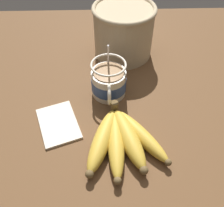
# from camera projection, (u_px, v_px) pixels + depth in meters

# --- Properties ---
(table) EXTENTS (1.09, 1.09, 0.04)m
(table) POSITION_uv_depth(u_px,v_px,m) (100.00, 109.00, 0.71)
(table) COLOR brown
(table) RESTS_ON ground
(coffee_mug) EXTENTS (0.15, 0.10, 0.15)m
(coffee_mug) POSITION_uv_depth(u_px,v_px,m) (109.00, 82.00, 0.69)
(coffee_mug) COLOR beige
(coffee_mug) RESTS_ON table
(banana_bunch) EXTENTS (0.22, 0.21, 0.04)m
(banana_bunch) POSITION_uv_depth(u_px,v_px,m) (121.00, 139.00, 0.59)
(banana_bunch) COLOR brown
(banana_bunch) RESTS_ON table
(woven_basket) EXTENTS (0.20, 0.20, 0.16)m
(woven_basket) POSITION_uv_depth(u_px,v_px,m) (123.00, 30.00, 0.79)
(woven_basket) COLOR tan
(woven_basket) RESTS_ON table
(napkin) EXTENTS (0.16, 0.13, 0.01)m
(napkin) POSITION_uv_depth(u_px,v_px,m) (58.00, 124.00, 0.64)
(napkin) COLOR beige
(napkin) RESTS_ON table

